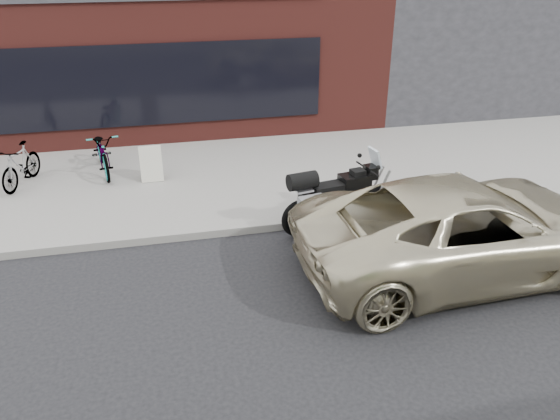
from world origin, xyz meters
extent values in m
plane|color=black|center=(0.00, 0.00, 0.00)|extent=(120.00, 120.00, 0.00)
cube|color=gray|center=(0.00, 7.00, 0.07)|extent=(44.00, 6.00, 0.15)
cube|color=#5D231E|center=(-2.00, 14.00, 2.25)|extent=(14.00, 10.00, 4.50)
cube|color=black|center=(-2.00, 8.97, 1.70)|extent=(10.00, 0.08, 2.00)
torus|color=black|center=(1.19, 3.75, 0.36)|extent=(0.75, 0.25, 0.74)
torus|color=black|center=(2.81, 4.05, 0.36)|extent=(0.75, 0.25, 0.74)
cube|color=#B7B7BC|center=(1.95, 3.89, 0.46)|extent=(0.66, 0.43, 0.42)
cube|color=black|center=(2.27, 3.95, 0.90)|extent=(0.61, 0.45, 0.29)
cube|color=black|center=(1.73, 3.85, 0.88)|extent=(0.65, 0.41, 0.13)
cube|color=black|center=(1.35, 3.78, 0.79)|extent=(0.37, 0.30, 0.15)
cube|color=black|center=(2.60, 4.01, 1.05)|extent=(0.24, 0.30, 0.24)
cube|color=silver|center=(2.67, 4.02, 1.32)|extent=(0.21, 0.35, 0.37)
cylinder|color=black|center=(2.52, 4.00, 1.12)|extent=(0.17, 0.76, 0.03)
cube|color=#B7B7BC|center=(1.22, 3.76, 0.95)|extent=(0.36, 0.38, 0.03)
cube|color=slate|center=(1.31, 3.48, 0.68)|extent=(0.49, 0.28, 0.44)
cylinder|color=black|center=(1.22, 3.76, 1.10)|extent=(0.58, 0.40, 0.31)
cylinder|color=#B7B7BC|center=(1.48, 3.98, 0.39)|extent=(0.62, 0.20, 0.21)
imported|color=#C3B897|center=(3.50, 2.09, 0.77)|extent=(5.62, 2.78, 1.53)
imported|color=gray|center=(-2.50, 7.34, 0.65)|extent=(1.00, 1.98, 1.00)
imported|color=gray|center=(-4.17, 6.97, 0.60)|extent=(0.89, 1.56, 0.91)
cube|color=beige|center=(-1.44, 6.61, 0.53)|extent=(0.48, 0.25, 0.77)
cube|color=beige|center=(-1.45, 6.82, 0.53)|extent=(0.48, 0.25, 0.77)
camera|label=1|loc=(-1.08, -4.82, 4.96)|focal=35.00mm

